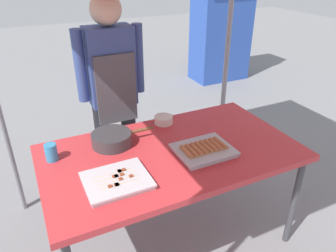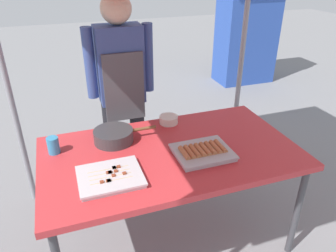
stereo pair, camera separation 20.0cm
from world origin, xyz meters
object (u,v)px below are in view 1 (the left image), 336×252
stall_table (171,157)px  neighbor_stall_left (222,19)px  tray_meat_skewers (117,181)px  condiment_bowl (164,120)px  tray_grilled_sausages (204,150)px  drink_cup_near_edge (51,152)px  vendor_woman (112,85)px  cooking_wok (112,138)px

stall_table → neighbor_stall_left: neighbor_stall_left is taller
stall_table → tray_meat_skewers: size_ratio=4.60×
stall_table → tray_meat_skewers: 0.45m
stall_table → condiment_bowl: bearing=72.5°
tray_grilled_sausages → tray_meat_skewers: (-0.58, -0.06, -0.00)m
condiment_bowl → drink_cup_near_edge: (-0.80, -0.14, 0.03)m
drink_cup_near_edge → tray_meat_skewers: bearing=-54.1°
tray_meat_skewers → drink_cup_near_edge: 0.48m
vendor_woman → tray_meat_skewers: bearing=73.5°
tray_grilled_sausages → drink_cup_near_edge: (-0.86, 0.33, 0.03)m
tray_grilled_sausages → tray_meat_skewers: bearing=-174.1°
tray_meat_skewers → drink_cup_near_edge: bearing=125.9°
condiment_bowl → vendor_woman: 0.48m
tray_meat_skewers → stall_table: bearing=22.4°
stall_table → drink_cup_near_edge: (-0.69, 0.22, 0.11)m
tray_meat_skewers → vendor_woman: size_ratio=0.21×
cooking_wok → vendor_woman: size_ratio=0.26×
condiment_bowl → cooking_wok: bearing=-163.3°
neighbor_stall_left → cooking_wok: bearing=-135.1°
tray_meat_skewers → condiment_bowl: condiment_bowl is taller
condiment_bowl → vendor_woman: size_ratio=0.08×
tray_meat_skewers → cooking_wok: (0.10, 0.40, 0.03)m
vendor_woman → condiment_bowl: bearing=125.7°
cooking_wok → vendor_woman: bearing=71.3°
tray_meat_skewers → cooking_wok: 0.41m
cooking_wok → drink_cup_near_edge: (-0.38, -0.02, 0.01)m
tray_grilled_sausages → neighbor_stall_left: (2.09, 2.91, 0.19)m
neighbor_stall_left → vendor_woman: bearing=-139.2°
drink_cup_near_edge → neighbor_stall_left: (2.95, 2.58, 0.16)m
condiment_bowl → vendor_woman: vendor_woman is taller
stall_table → tray_grilled_sausages: size_ratio=4.61×
cooking_wok → condiment_bowl: 0.44m
drink_cup_near_edge → cooking_wok: bearing=2.4°
stall_table → tray_grilled_sausages: tray_grilled_sausages is taller
stall_table → condiment_bowl: (0.11, 0.36, 0.08)m
drink_cup_near_edge → vendor_woman: 0.76m
tray_grilled_sausages → cooking_wok: (-0.48, 0.34, 0.02)m
drink_cup_near_edge → neighbor_stall_left: neighbor_stall_left is taller
tray_meat_skewers → drink_cup_near_edge: size_ratio=3.25×
tray_grilled_sausages → cooking_wok: size_ratio=0.83×
tray_grilled_sausages → condiment_bowl: size_ratio=2.58×
stall_table → drink_cup_near_edge: bearing=162.7°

